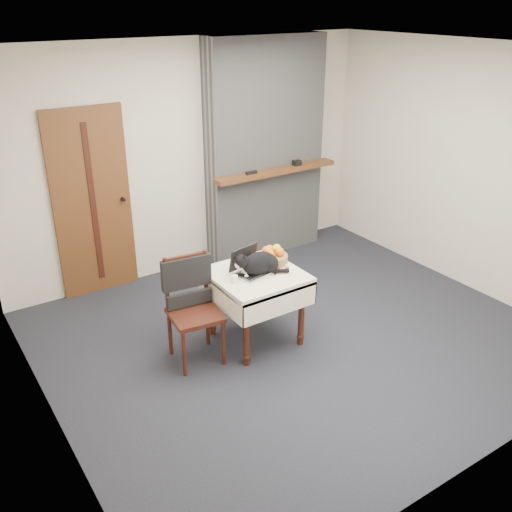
# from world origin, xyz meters

# --- Properties ---
(ground) EXTENTS (4.50, 4.50, 0.00)m
(ground) POSITION_xyz_m (0.00, 0.00, 0.00)
(ground) COLOR black
(ground) RESTS_ON ground
(room_shell) EXTENTS (4.52, 4.01, 2.61)m
(room_shell) POSITION_xyz_m (0.00, 0.46, 1.76)
(room_shell) COLOR beige
(room_shell) RESTS_ON ground
(door) EXTENTS (0.82, 0.10, 2.00)m
(door) POSITION_xyz_m (-1.20, 1.97, 1.00)
(door) COLOR brown
(door) RESTS_ON ground
(chimney) EXTENTS (1.62, 0.48, 2.60)m
(chimney) POSITION_xyz_m (0.90, 1.85, 1.30)
(chimney) COLOR gray
(chimney) RESTS_ON ground
(side_table) EXTENTS (0.78, 0.78, 0.70)m
(side_table) POSITION_xyz_m (-0.34, 0.17, 0.59)
(side_table) COLOR #3C1A10
(side_table) RESTS_ON ground
(laptop) EXTENTS (0.37, 0.34, 0.24)m
(laptop) POSITION_xyz_m (-0.38, 0.21, 0.76)
(laptop) COLOR #B7B7BC
(laptop) RESTS_ON side_table
(cat) EXTENTS (0.48, 0.28, 0.24)m
(cat) POSITION_xyz_m (-0.32, 0.14, 0.80)
(cat) COLOR black
(cat) RESTS_ON side_table
(cream_jar) EXTENTS (0.06, 0.06, 0.07)m
(cream_jar) POSITION_xyz_m (-0.60, 0.12, 0.73)
(cream_jar) COLOR white
(cream_jar) RESTS_ON side_table
(pill_bottle) EXTENTS (0.04, 0.04, 0.08)m
(pill_bottle) POSITION_xyz_m (-0.09, 0.03, 0.74)
(pill_bottle) COLOR #9D5513
(pill_bottle) RESTS_ON side_table
(fruit_basket) EXTENTS (0.28, 0.28, 0.16)m
(fruit_basket) POSITION_xyz_m (-0.09, 0.27, 0.76)
(fruit_basket) COLOR olive
(fruit_basket) RESTS_ON side_table
(desk_clutter) EXTENTS (0.15, 0.08, 0.01)m
(desk_clutter) POSITION_xyz_m (-0.13, 0.18, 0.70)
(desk_clutter) COLOR black
(desk_clutter) RESTS_ON side_table
(chair) EXTENTS (0.48, 0.47, 0.96)m
(chair) POSITION_xyz_m (-0.95, 0.29, 0.61)
(chair) COLOR #3C1A10
(chair) RESTS_ON ground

